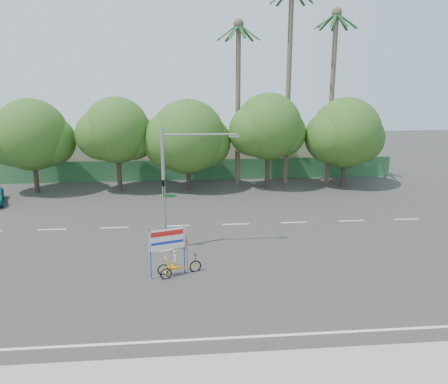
{
  "coord_description": "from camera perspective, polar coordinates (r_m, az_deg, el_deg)",
  "views": [
    {
      "loc": [
        -1.28,
        -19.64,
        9.45
      ],
      "look_at": [
        0.79,
        3.22,
        3.5
      ],
      "focal_mm": 35.0,
      "sensor_mm": 36.0,
      "label": 1
    }
  ],
  "objects": [
    {
      "name": "palm_mid",
      "position": [
        41.33,
        14.01,
        14.05
      ],
      "size": [
        3.73,
        3.79,
        15.45
      ],
      "color": "#70604C",
      "rests_on": "ground"
    },
    {
      "name": "tree_far_right",
      "position": [
        40.52,
        15.56,
        7.2
      ],
      "size": [
        7.38,
        6.2,
        7.94
      ],
      "color": "#473828",
      "rests_on": "ground"
    },
    {
      "name": "building_left",
      "position": [
        47.06,
        -15.83,
        4.88
      ],
      "size": [
        12.0,
        8.0,
        4.0
      ],
      "primitive_type": "cube",
      "color": "beige",
      "rests_on": "ground"
    },
    {
      "name": "sidewalk_near",
      "position": [
        15.4,
        0.73,
        -23.05
      ],
      "size": [
        50.0,
        2.4,
        0.12
      ],
      "primitive_type": "cube",
      "color": "gray",
      "rests_on": "ground"
    },
    {
      "name": "ground",
      "position": [
        21.83,
        -1.32,
        -11.12
      ],
      "size": [
        120.0,
        120.0,
        0.0
      ],
      "primitive_type": "plane",
      "color": "#33302D",
      "rests_on": "ground"
    },
    {
      "name": "fence",
      "position": [
        42.02,
        -3.32,
        2.91
      ],
      "size": [
        38.0,
        0.08,
        2.0
      ],
      "primitive_type": "cube",
      "color": "#336B3D",
      "rests_on": "ground"
    },
    {
      "name": "palm_tall",
      "position": [
        40.23,
        8.5,
        15.83
      ],
      "size": [
        3.73,
        3.79,
        17.45
      ],
      "color": "#70604C",
      "rests_on": "ground"
    },
    {
      "name": "trike_billboard",
      "position": [
        21.79,
        -6.71,
        -8.29
      ],
      "size": [
        2.52,
        1.05,
        2.57
      ],
      "rotation": [
        0.0,
        0.0,
        0.3
      ],
      "color": "black",
      "rests_on": "ground"
    },
    {
      "name": "tree_center",
      "position": [
        37.97,
        -4.81,
        6.94
      ],
      "size": [
        7.62,
        6.4,
        7.85
      ],
      "color": "#473828",
      "rests_on": "ground"
    },
    {
      "name": "building_right",
      "position": [
        47.2,
        6.27,
        5.12
      ],
      "size": [
        14.0,
        8.0,
        3.6
      ],
      "primitive_type": "cube",
      "color": "beige",
      "rests_on": "ground"
    },
    {
      "name": "palm_short",
      "position": [
        39.43,
        1.85,
        13.67
      ],
      "size": [
        3.73,
        3.79,
        14.45
      ],
      "color": "#70604C",
      "rests_on": "ground"
    },
    {
      "name": "tree_right",
      "position": [
        38.56,
        5.74,
        8.19
      ],
      "size": [
        6.9,
        5.8,
        8.36
      ],
      "color": "#473828",
      "rests_on": "ground"
    },
    {
      "name": "tree_far_left",
      "position": [
        40.02,
        -23.89,
        6.58
      ],
      "size": [
        7.14,
        6.0,
        7.96
      ],
      "color": "#473828",
      "rests_on": "ground"
    },
    {
      "name": "traffic_signal",
      "position": [
        24.53,
        -7.12,
        -1.03
      ],
      "size": [
        4.72,
        1.1,
        7.0
      ],
      "color": "gray",
      "rests_on": "ground"
    },
    {
      "name": "tree_left",
      "position": [
        38.33,
        -13.9,
        7.54
      ],
      "size": [
        6.66,
        5.6,
        8.07
      ],
      "color": "#473828",
      "rests_on": "ground"
    }
  ]
}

